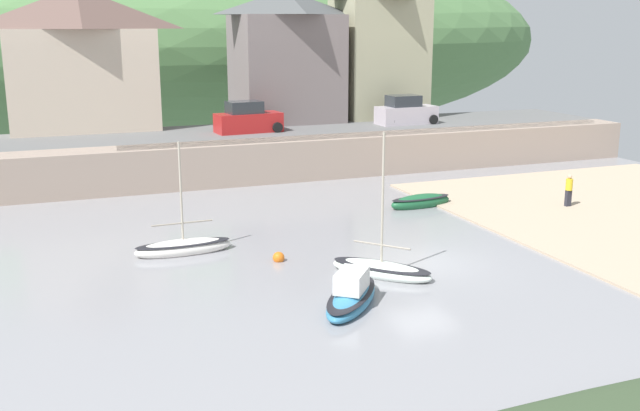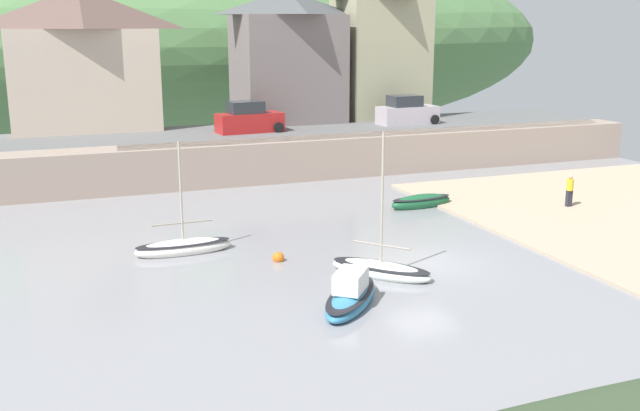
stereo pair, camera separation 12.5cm
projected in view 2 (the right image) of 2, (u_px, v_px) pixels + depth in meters
ground at (634, 352)px, 20.43m from camera, size 48.00×41.00×0.61m
quay_seawall at (283, 155)px, 44.23m from camera, size 48.00×9.40×2.40m
hillside_backdrop at (193, 41)px, 77.86m from camera, size 80.00×44.00×20.84m
waterfront_building_left at (83, 58)px, 46.23m from camera, size 9.29×4.39×8.84m
waterfront_building_centre at (287, 56)px, 50.89m from camera, size 7.26×5.93×8.89m
waterfront_building_right at (380, 45)px, 53.18m from camera, size 6.31×5.28×10.13m
church_with_spire at (370, 14)px, 56.61m from camera, size 3.00×3.00×14.37m
fishing_boat_green at (381, 269)px, 27.13m from camera, size 3.49×3.81×5.47m
sailboat_nearest_shore at (421, 202)px, 37.38m from camera, size 3.55×1.40×0.83m
sailboat_blue_trim at (351, 296)px, 24.23m from camera, size 3.46×3.87×1.33m
sailboat_white_hull at (183, 247)px, 29.78m from camera, size 3.95×1.22×4.71m
parked_car_near_slipway at (249, 119)px, 46.28m from camera, size 4.23×2.05×1.95m
parked_car_by_wall at (407, 112)px, 50.11m from camera, size 4.17×1.88×1.95m
person_on_slipway at (570, 189)px, 36.90m from camera, size 0.34×0.34×1.62m
mooring_buoy at (278, 258)px, 28.80m from camera, size 0.46×0.46×0.46m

